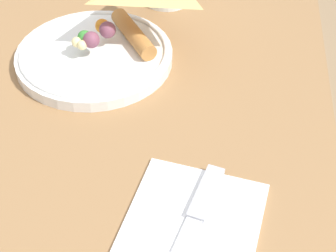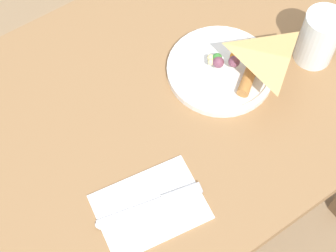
% 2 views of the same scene
% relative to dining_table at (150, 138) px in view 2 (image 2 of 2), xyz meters
% --- Properties ---
extents(ground_plane, '(6.00, 6.00, 0.00)m').
position_rel_dining_table_xyz_m(ground_plane, '(0.00, 0.00, -0.63)').
color(ground_plane, '#997A56').
extents(dining_table, '(1.17, 0.67, 0.75)m').
position_rel_dining_table_xyz_m(dining_table, '(0.00, 0.00, 0.00)').
color(dining_table, olive).
rests_on(dining_table, ground_plane).
extents(plate_pizza, '(0.22, 0.22, 0.05)m').
position_rel_dining_table_xyz_m(plate_pizza, '(-0.17, 0.01, 0.13)').
color(plate_pizza, white).
rests_on(plate_pizza, dining_table).
extents(milk_glass, '(0.08, 0.08, 0.12)m').
position_rel_dining_table_xyz_m(milk_glass, '(-0.36, 0.09, 0.17)').
color(milk_glass, white).
rests_on(milk_glass, dining_table).
extents(napkin_folded, '(0.21, 0.16, 0.00)m').
position_rel_dining_table_xyz_m(napkin_folded, '(0.11, 0.17, 0.12)').
color(napkin_folded, white).
rests_on(napkin_folded, dining_table).
extents(butter_knife, '(0.20, 0.06, 0.01)m').
position_rel_dining_table_xyz_m(butter_knife, '(0.10, 0.18, 0.12)').
color(butter_knife, '#B2B2B7').
rests_on(butter_knife, napkin_folded).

